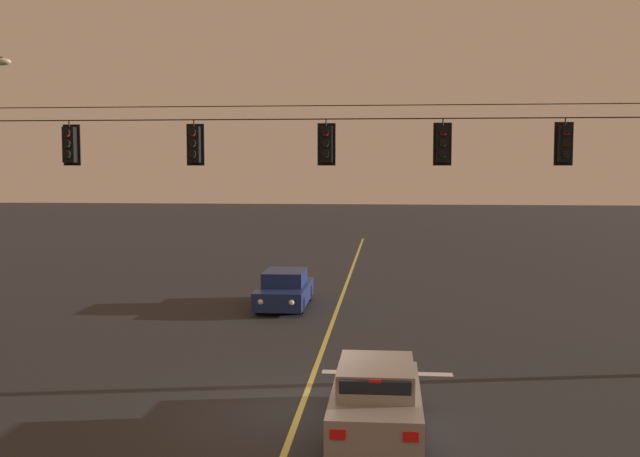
{
  "coord_description": "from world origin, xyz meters",
  "views": [
    {
      "loc": [
        1.93,
        -16.27,
        5.4
      ],
      "look_at": [
        0.0,
        4.86,
        3.64
      ],
      "focal_mm": 42.8,
      "sensor_mm": 36.0,
      "label": 1
    }
  ],
  "objects_px": {
    "traffic_light_left_inner": "(194,144)",
    "traffic_light_centre": "(326,144)",
    "car_oncoming_lead": "(285,290)",
    "traffic_light_rightmost": "(565,143)",
    "car_waiting_near_lane": "(376,397)",
    "traffic_light_leftmost": "(69,145)",
    "traffic_light_right_inner": "(443,144)"
  },
  "relations": [
    {
      "from": "car_oncoming_lead",
      "to": "traffic_light_centre",
      "type": "bearing_deg",
      "value": -74.83
    },
    {
      "from": "traffic_light_centre",
      "to": "car_waiting_near_lane",
      "type": "distance_m",
      "value": 7.29
    },
    {
      "from": "traffic_light_left_inner",
      "to": "traffic_light_rightmost",
      "type": "bearing_deg",
      "value": 0.0
    },
    {
      "from": "traffic_light_centre",
      "to": "car_waiting_near_lane",
      "type": "height_order",
      "value": "traffic_light_centre"
    },
    {
      "from": "traffic_light_leftmost",
      "to": "car_oncoming_lead",
      "type": "distance_m",
      "value": 11.06
    },
    {
      "from": "traffic_light_right_inner",
      "to": "traffic_light_rightmost",
      "type": "relative_size",
      "value": 1.0
    },
    {
      "from": "traffic_light_centre",
      "to": "traffic_light_right_inner",
      "type": "bearing_deg",
      "value": 0.0
    },
    {
      "from": "traffic_light_centre",
      "to": "car_oncoming_lead",
      "type": "distance_m",
      "value": 10.26
    },
    {
      "from": "traffic_light_rightmost",
      "to": "car_waiting_near_lane",
      "type": "relative_size",
      "value": 0.28
    },
    {
      "from": "traffic_light_rightmost",
      "to": "car_oncoming_lead",
      "type": "xyz_separation_m",
      "value": [
        -8.45,
        8.48,
        -5.31
      ]
    },
    {
      "from": "traffic_light_centre",
      "to": "traffic_light_leftmost",
      "type": "bearing_deg",
      "value": 180.0
    },
    {
      "from": "traffic_light_centre",
      "to": "traffic_light_right_inner",
      "type": "relative_size",
      "value": 1.0
    },
    {
      "from": "traffic_light_leftmost",
      "to": "car_oncoming_lead",
      "type": "bearing_deg",
      "value": 60.95
    },
    {
      "from": "traffic_light_left_inner",
      "to": "traffic_light_centre",
      "type": "relative_size",
      "value": 1.0
    },
    {
      "from": "traffic_light_centre",
      "to": "car_oncoming_lead",
      "type": "height_order",
      "value": "traffic_light_centre"
    },
    {
      "from": "traffic_light_rightmost",
      "to": "car_oncoming_lead",
      "type": "relative_size",
      "value": 0.28
    },
    {
      "from": "traffic_light_centre",
      "to": "car_waiting_near_lane",
      "type": "xyz_separation_m",
      "value": [
        1.43,
        -4.78,
        -5.31
      ]
    },
    {
      "from": "car_waiting_near_lane",
      "to": "traffic_light_leftmost",
      "type": "bearing_deg",
      "value": 150.49
    },
    {
      "from": "traffic_light_leftmost",
      "to": "car_waiting_near_lane",
      "type": "height_order",
      "value": "traffic_light_leftmost"
    },
    {
      "from": "traffic_light_leftmost",
      "to": "traffic_light_right_inner",
      "type": "height_order",
      "value": "same"
    },
    {
      "from": "traffic_light_leftmost",
      "to": "traffic_light_centre",
      "type": "bearing_deg",
      "value": 0.0
    },
    {
      "from": "traffic_light_rightmost",
      "to": "car_waiting_near_lane",
      "type": "bearing_deg",
      "value": -134.61
    },
    {
      "from": "traffic_light_left_inner",
      "to": "car_waiting_near_lane",
      "type": "xyz_separation_m",
      "value": [
        4.99,
        -4.78,
        -5.31
      ]
    },
    {
      "from": "traffic_light_centre",
      "to": "car_oncoming_lead",
      "type": "xyz_separation_m",
      "value": [
        -2.3,
        8.48,
        -5.31
      ]
    },
    {
      "from": "traffic_light_rightmost",
      "to": "car_waiting_near_lane",
      "type": "height_order",
      "value": "traffic_light_rightmost"
    },
    {
      "from": "traffic_light_leftmost",
      "to": "traffic_light_left_inner",
      "type": "relative_size",
      "value": 1.0
    },
    {
      "from": "traffic_light_left_inner",
      "to": "car_oncoming_lead",
      "type": "bearing_deg",
      "value": 81.58
    },
    {
      "from": "traffic_light_leftmost",
      "to": "car_oncoming_lead",
      "type": "xyz_separation_m",
      "value": [
        4.71,
        8.48,
        -5.31
      ]
    },
    {
      "from": "traffic_light_left_inner",
      "to": "traffic_light_right_inner",
      "type": "xyz_separation_m",
      "value": [
        6.6,
        0.0,
        0.0
      ]
    },
    {
      "from": "traffic_light_left_inner",
      "to": "car_waiting_near_lane",
      "type": "bearing_deg",
      "value": -43.77
    },
    {
      "from": "traffic_light_centre",
      "to": "traffic_light_rightmost",
      "type": "xyz_separation_m",
      "value": [
        6.15,
        0.0,
        0.0
      ]
    },
    {
      "from": "car_oncoming_lead",
      "to": "traffic_light_right_inner",
      "type": "bearing_deg",
      "value": -57.76
    }
  ]
}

